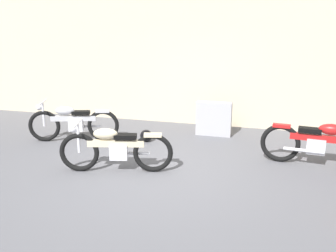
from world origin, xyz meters
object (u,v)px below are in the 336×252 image
object	(u,v)px
motorcycle_red	(320,143)
motorcycle_cream	(115,148)
stone_marker	(214,119)
helmet	(146,136)
motorcycle_silver	(73,122)

from	to	relation	value
motorcycle_red	motorcycle_cream	world-z (taller)	motorcycle_red
stone_marker	helmet	distance (m)	1.58
stone_marker	motorcycle_cream	size ratio (longest dim) A/B	0.41
motorcycle_cream	helmet	bearing A→B (deg)	-103.75
stone_marker	motorcycle_red	distance (m)	2.50
helmet	motorcycle_cream	world-z (taller)	motorcycle_cream
stone_marker	motorcycle_cream	bearing A→B (deg)	-117.62
motorcycle_silver	motorcycle_cream	bearing A→B (deg)	121.22
motorcycle_silver	motorcycle_cream	xyz separation A→B (m)	(1.53, -1.33, 0.01)
helmet	motorcycle_red	distance (m)	3.47
stone_marker	motorcycle_silver	size ratio (longest dim) A/B	0.42
motorcycle_red	motorcycle_cream	size ratio (longest dim) A/B	1.06
motorcycle_cream	motorcycle_silver	bearing A→B (deg)	-55.06
stone_marker	motorcycle_red	size ratio (longest dim) A/B	0.39
motorcycle_cream	motorcycle_red	bearing A→B (deg)	-175.29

